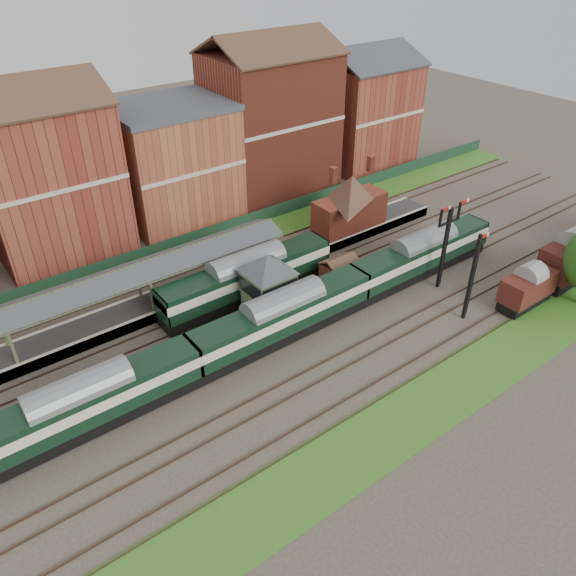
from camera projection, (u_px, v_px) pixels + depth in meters
ground at (320, 321)px, 47.33m from camera, size 160.00×160.00×0.00m
grass_back at (221, 246)px, 57.94m from camera, size 90.00×4.50×0.06m
grass_front at (429, 402)px, 39.35m from camera, size 90.00×5.00×0.06m
fence at (210, 232)px, 58.87m from camera, size 90.00×0.12×1.50m
platform at (209, 285)px, 51.02m from camera, size 55.00×3.40×1.00m
signal_box at (268, 284)px, 46.22m from camera, size 5.40×5.40×6.00m
brick_hut at (340, 273)px, 51.33m from camera, size 3.20×2.64×2.94m
station_building at (350, 202)px, 57.63m from camera, size 8.10×8.10×5.90m
canopy at (142, 267)px, 45.75m from camera, size 26.00×3.89×4.08m
semaphore_bracket at (445, 242)px, 49.14m from camera, size 3.60×0.25×8.18m
semaphore_siding at (472, 276)px, 45.40m from camera, size 1.23×0.25×8.00m
town_backdrop at (171, 157)px, 59.96m from camera, size 69.00×10.00×16.00m
dmu_train at (284, 316)px, 44.21m from camera, size 48.45×2.55×3.72m
platform_railcar at (247, 276)px, 48.93m from camera, size 16.59×2.62×3.82m
goods_van_a at (527, 288)px, 48.17m from camera, size 5.32×2.30×3.22m
goods_van_b at (571, 259)px, 51.25m from camera, size 6.87×2.98×4.17m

